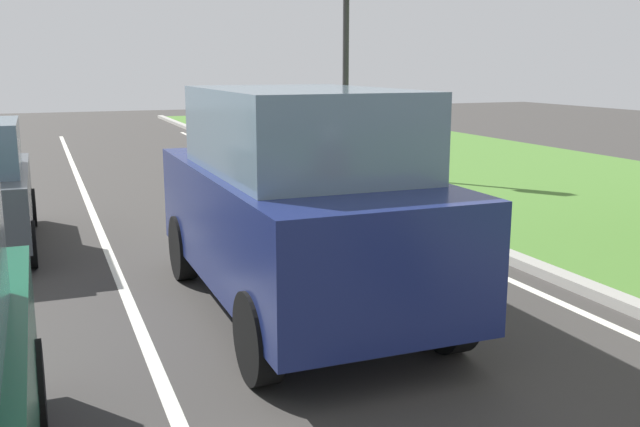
{
  "coord_description": "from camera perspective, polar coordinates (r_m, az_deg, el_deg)",
  "views": [
    {
      "loc": [
        -1.48,
        3.05,
        2.5
      ],
      "look_at": [
        0.82,
        8.82,
        1.2
      ],
      "focal_mm": 39.92,
      "sensor_mm": 36.0,
      "label": 1
    }
  ],
  "objects": [
    {
      "name": "ground_plane",
      "position": [
        11.33,
        -13.64,
        -1.27
      ],
      "size": [
        60.0,
        60.0,
        0.0
      ],
      "primitive_type": "plane",
      "color": "#383533"
    },
    {
      "name": "lane_line_center",
      "position": [
        11.26,
        -17.17,
        -1.53
      ],
      "size": [
        0.12,
        32.0,
        0.01
      ],
      "primitive_type": "cube",
      "color": "silver",
      "rests_on": "ground"
    },
    {
      "name": "lane_line_right_edge",
      "position": [
        12.33,
        3.13,
        0.12
      ],
      "size": [
        0.12,
        32.0,
        0.01
      ],
      "primitive_type": "cube",
      "color": "silver",
      "rests_on": "ground"
    },
    {
      "name": "car_suv_ahead",
      "position": [
        7.16,
        -1.84,
        1.07
      ],
      "size": [
        1.97,
        4.5,
        2.28
      ],
      "rotation": [
        0.0,
        0.0,
        -0.0
      ],
      "color": "navy",
      "rests_on": "ground"
    },
    {
      "name": "grass_verge_right",
      "position": [
        15.02,
        20.37,
        1.61
      ],
      "size": [
        9.0,
        48.0,
        0.06
      ],
      "primitive_type": "cube",
      "color": "#47752D",
      "rests_on": "ground"
    },
    {
      "name": "traffic_light_near_right",
      "position": [
        16.12,
        2.27,
        15.51
      ],
      "size": [
        0.32,
        0.5,
        5.16
      ],
      "color": "#2D2D2D",
      "rests_on": "ground"
    },
    {
      "name": "curb_right",
      "position": [
        12.53,
        5.21,
        0.55
      ],
      "size": [
        0.24,
        48.0,
        0.12
      ],
      "primitive_type": "cube",
      "color": "#9E9B93",
      "rests_on": "ground"
    }
  ]
}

